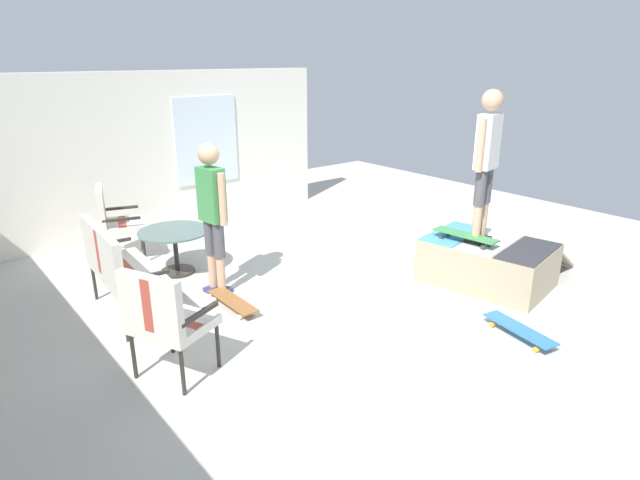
{
  "coord_description": "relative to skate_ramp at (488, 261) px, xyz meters",
  "views": [
    {
      "loc": [
        -4.2,
        3.63,
        2.66
      ],
      "look_at": [
        0.13,
        0.1,
        0.7
      ],
      "focal_mm": 29.58,
      "sensor_mm": 36.0,
      "label": 1
    }
  ],
  "objects": [
    {
      "name": "skateboard_by_bench",
      "position": [
        1.35,
        2.82,
        -0.18
      ],
      "size": [
        0.8,
        0.2,
        0.1
      ],
      "color": "brown",
      "rests_on": "ground_plane"
    },
    {
      "name": "skateboard_spare",
      "position": [
        -1.01,
        0.93,
        -0.18
      ],
      "size": [
        0.82,
        0.35,
        0.1
      ],
      "color": "#3372B2",
      "rests_on": "ground_plane"
    },
    {
      "name": "patio_chair_near_house",
      "position": [
        3.69,
        3.28,
        0.34
      ],
      "size": [
        0.76,
        0.71,
        1.02
      ],
      "color": "#2D2823",
      "rests_on": "ground_plane"
    },
    {
      "name": "person_watching",
      "position": [
        1.84,
        2.74,
        0.77
      ],
      "size": [
        0.48,
        0.28,
        1.76
      ],
      "color": "navy",
      "rests_on": "ground_plane"
    },
    {
      "name": "person_skater",
      "position": [
        0.09,
        0.13,
        1.32
      ],
      "size": [
        0.29,
        0.47,
        1.78
      ],
      "color": "black",
      "rests_on": "skate_ramp"
    },
    {
      "name": "house_facade",
      "position": [
        4.64,
        2.26,
        0.96
      ],
      "size": [
        0.23,
        6.0,
        2.45
      ],
      "color": "white",
      "rests_on": "ground_plane"
    },
    {
      "name": "ground_plane",
      "position": [
        0.84,
        1.77,
        -0.32
      ],
      "size": [
        12.0,
        12.0,
        0.1
      ],
      "primitive_type": "cube",
      "color": "beige"
    },
    {
      "name": "skateboard_on_ramp",
      "position": [
        0.16,
        0.29,
        0.35
      ],
      "size": [
        0.82,
        0.28,
        0.1
      ],
      "color": "#3F8C4C",
      "rests_on": "skate_ramp"
    },
    {
      "name": "patio_bench",
      "position": [
        1.96,
        3.83,
        0.35
      ],
      "size": [
        1.28,
        0.62,
        1.02
      ],
      "color": "#2D2823",
      "rests_on": "ground_plane"
    },
    {
      "name": "skate_ramp",
      "position": [
        0.0,
        0.0,
        0.0
      ],
      "size": [
        1.71,
        1.96,
        0.54
      ],
      "color": "tan",
      "rests_on": "ground_plane"
    },
    {
      "name": "patio_table",
      "position": [
        2.71,
        2.85,
        0.14
      ],
      "size": [
        0.9,
        0.9,
        0.57
      ],
      "color": "#2D2823",
      "rests_on": "ground_plane"
    },
    {
      "name": "patio_chair_by_wall",
      "position": [
        0.52,
        3.94,
        0.34
      ],
      "size": [
        0.79,
        0.75,
        1.02
      ],
      "color": "#2D2823",
      "rests_on": "ground_plane"
    }
  ]
}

